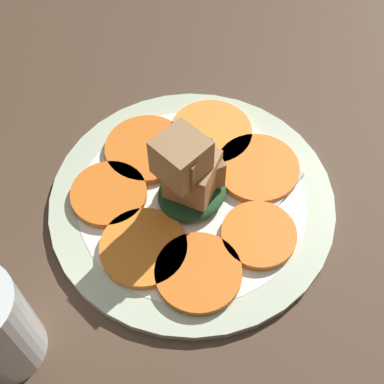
{
  "coord_description": "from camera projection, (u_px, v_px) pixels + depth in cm",
  "views": [
    {
      "loc": [
        -22.35,
        -21.62,
        50.96
      ],
      "look_at": [
        0.0,
        0.0,
        4.1
      ],
      "focal_mm": 50.0,
      "sensor_mm": 36.0,
      "label": 1
    }
  ],
  "objects": [
    {
      "name": "carrot_slice_2",
      "position": [
        259.0,
        235.0,
        0.54
      ],
      "size": [
        7.69,
        7.69,
        0.84
      ],
      "primitive_type": "cylinder",
      "color": "orange",
      "rests_on": "plate"
    },
    {
      "name": "table_slab",
      "position": [
        192.0,
        208.0,
        0.59
      ],
      "size": [
        120.0,
        120.0,
        2.0
      ],
      "primitive_type": "cube",
      "color": "#4C3828",
      "rests_on": "ground"
    },
    {
      "name": "carrot_slice_6",
      "position": [
        109.0,
        194.0,
        0.57
      ],
      "size": [
        8.15,
        8.15,
        0.84
      ],
      "primitive_type": "cylinder",
      "color": "orange",
      "rests_on": "plate"
    },
    {
      "name": "carrot_slice_4",
      "position": [
        211.0,
        133.0,
        0.61
      ],
      "size": [
        9.46,
        9.46,
        0.84
      ],
      "primitive_type": "cylinder",
      "color": "orange",
      "rests_on": "plate"
    },
    {
      "name": "carrot_slice_1",
      "position": [
        198.0,
        273.0,
        0.52
      ],
      "size": [
        8.54,
        8.54,
        0.84
      ],
      "primitive_type": "cylinder",
      "color": "orange",
      "rests_on": "plate"
    },
    {
      "name": "carrot_slice_0",
      "position": [
        144.0,
        247.0,
        0.53
      ],
      "size": [
        8.79,
        8.79,
        0.84
      ],
      "primitive_type": "cylinder",
      "color": "orange",
      "rests_on": "plate"
    },
    {
      "name": "carrot_slice_3",
      "position": [
        258.0,
        168.0,
        0.59
      ],
      "size": [
        9.13,
        9.13,
        0.84
      ],
      "primitive_type": "cylinder",
      "color": "orange",
      "rests_on": "plate"
    },
    {
      "name": "plate",
      "position": [
        192.0,
        200.0,
        0.58
      ],
      "size": [
        30.53,
        30.53,
        1.05
      ],
      "color": "beige",
      "rests_on": "table_slab"
    },
    {
      "name": "fork",
      "position": [
        247.0,
        235.0,
        0.54
      ],
      "size": [
        19.36,
        3.55,
        0.4
      ],
      "rotation": [
        0.0,
        0.0,
        0.1
      ],
      "color": "#B2B2B7",
      "rests_on": "plate"
    },
    {
      "name": "center_pile",
      "position": [
        189.0,
        171.0,
        0.53
      ],
      "size": [
        7.68,
        6.89,
        10.58
      ],
      "color": "#1E4723",
      "rests_on": "plate"
    },
    {
      "name": "carrot_slice_5",
      "position": [
        146.0,
        149.0,
        0.6
      ],
      "size": [
        9.35,
        9.35,
        0.84
      ],
      "primitive_type": "cylinder",
      "color": "orange",
      "rests_on": "plate"
    }
  ]
}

